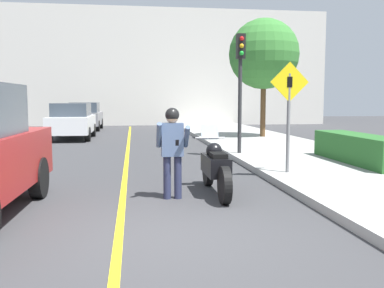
# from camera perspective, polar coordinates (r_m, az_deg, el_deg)

# --- Properties ---
(ground_plane) EXTENTS (80.00, 80.00, 0.00)m
(ground_plane) POSITION_cam_1_polar(r_m,az_deg,el_deg) (5.88, -3.78, -12.19)
(ground_plane) COLOR #38383A
(sidewalk_curb) EXTENTS (4.40, 44.00, 0.16)m
(sidewalk_curb) POSITION_cam_1_polar(r_m,az_deg,el_deg) (11.03, 20.37, -3.59)
(sidewalk_curb) COLOR #9E9E99
(sidewalk_curb) RESTS_ON ground
(road_center_line) EXTENTS (0.12, 36.00, 0.01)m
(road_center_line) POSITION_cam_1_polar(r_m,az_deg,el_deg) (11.72, -8.80, -3.12)
(road_center_line) COLOR yellow
(road_center_line) RESTS_ON ground
(building_backdrop) EXTENTS (28.00, 1.20, 8.39)m
(building_backdrop) POSITION_cam_1_polar(r_m,az_deg,el_deg) (31.67, -7.22, 10.13)
(building_backdrop) COLOR beige
(building_backdrop) RESTS_ON ground
(motorcycle) EXTENTS (0.62, 2.36, 1.32)m
(motorcycle) POSITION_cam_1_polar(r_m,az_deg,el_deg) (8.34, 3.14, -3.12)
(motorcycle) COLOR black
(motorcycle) RESTS_ON ground
(person_biker) EXTENTS (0.59, 0.47, 1.68)m
(person_biker) POSITION_cam_1_polar(r_m,az_deg,el_deg) (7.83, -2.63, 0.04)
(person_biker) COLOR #282D4C
(person_biker) RESTS_ON ground
(crossing_sign) EXTENTS (0.91, 0.08, 2.52)m
(crossing_sign) POSITION_cam_1_polar(r_m,az_deg,el_deg) (10.03, 12.79, 4.91)
(crossing_sign) COLOR slate
(crossing_sign) RESTS_ON sidewalk_curb
(traffic_light) EXTENTS (0.26, 0.30, 3.69)m
(traffic_light) POSITION_cam_1_polar(r_m,az_deg,el_deg) (13.51, 6.47, 9.68)
(traffic_light) COLOR #2D2D30
(traffic_light) RESTS_ON sidewalk_curb
(hedge_row) EXTENTS (0.90, 3.66, 0.74)m
(hedge_row) POSITION_cam_1_polar(r_m,az_deg,el_deg) (12.29, 21.38, -0.57)
(hedge_row) COLOR #286028
(hedge_row) RESTS_ON sidewalk_curb
(street_tree) EXTENTS (3.16, 3.16, 5.31)m
(street_tree) POSITION_cam_1_polar(r_m,az_deg,el_deg) (19.92, 9.57, 11.72)
(street_tree) COLOR brown
(street_tree) RESTS_ON sidewalk_curb
(parked_car_white) EXTENTS (1.88, 4.20, 1.68)m
(parked_car_white) POSITION_cam_1_polar(r_m,az_deg,el_deg) (20.73, -15.69, 2.99)
(parked_car_white) COLOR black
(parked_car_white) RESTS_ON ground
(parked_car_grey) EXTENTS (1.88, 4.20, 1.68)m
(parked_car_grey) POSITION_cam_1_polar(r_m,az_deg,el_deg) (26.87, -14.03, 3.64)
(parked_car_grey) COLOR black
(parked_car_grey) RESTS_ON ground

